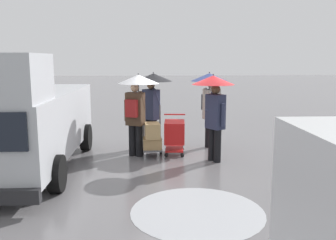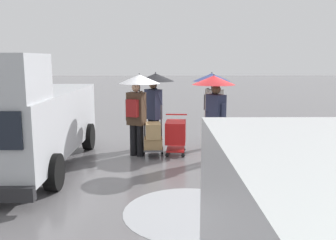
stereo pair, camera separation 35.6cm
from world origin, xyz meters
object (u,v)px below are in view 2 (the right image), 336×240
(cargo_van_parked_right, at_px, (26,119))
(pedestrian_pink_side, at_px, (155,92))
(pedestrian_far_side, at_px, (138,96))
(pedestrian_black_side, at_px, (214,97))
(pedestrian_white_side, at_px, (213,93))
(shopping_cart_vendor, at_px, (176,133))
(hand_dolly_boxes, at_px, (153,137))

(cargo_van_parked_right, xyz_separation_m, pedestrian_pink_side, (-2.88, -1.96, 0.41))
(cargo_van_parked_right, distance_m, pedestrian_pink_side, 3.51)
(pedestrian_far_side, bearing_deg, pedestrian_black_side, 163.52)
(pedestrian_white_side, bearing_deg, shopping_cart_vendor, 33.31)
(cargo_van_parked_right, bearing_deg, pedestrian_far_side, -156.36)
(shopping_cart_vendor, relative_size, pedestrian_pink_side, 0.47)
(pedestrian_black_side, relative_size, pedestrian_far_side, 1.00)
(pedestrian_black_side, bearing_deg, hand_dolly_boxes, -16.90)
(cargo_van_parked_right, height_order, pedestrian_white_side, cargo_van_parked_right)
(pedestrian_white_side, bearing_deg, cargo_van_parked_right, 23.26)
(cargo_van_parked_right, distance_m, pedestrian_white_side, 4.91)
(pedestrian_pink_side, xyz_separation_m, pedestrian_black_side, (-1.45, 1.44, 0.00))
(cargo_van_parked_right, relative_size, pedestrian_black_side, 2.51)
(pedestrian_black_side, xyz_separation_m, pedestrian_white_side, (-0.17, -1.41, -0.01))
(hand_dolly_boxes, bearing_deg, shopping_cart_vendor, -156.48)
(hand_dolly_boxes, relative_size, pedestrian_far_side, 0.61)
(shopping_cart_vendor, distance_m, hand_dolly_boxes, 0.65)
(pedestrian_pink_side, distance_m, pedestrian_white_side, 1.62)
(hand_dolly_boxes, relative_size, pedestrian_pink_side, 0.61)
(hand_dolly_boxes, height_order, pedestrian_white_side, pedestrian_white_side)
(pedestrian_pink_side, height_order, pedestrian_white_side, same)
(shopping_cart_vendor, bearing_deg, pedestrian_black_side, 141.50)
(shopping_cart_vendor, relative_size, pedestrian_white_side, 0.47)
(pedestrian_white_side, xyz_separation_m, pedestrian_far_side, (2.05, 0.86, 0.00))
(cargo_van_parked_right, xyz_separation_m, pedestrian_far_side, (-2.45, -1.07, 0.39))
(pedestrian_black_side, bearing_deg, cargo_van_parked_right, 6.86)
(shopping_cart_vendor, height_order, hand_dolly_boxes, hand_dolly_boxes)
(shopping_cart_vendor, relative_size, hand_dolly_boxes, 0.77)
(pedestrian_pink_side, bearing_deg, shopping_cart_vendor, 127.23)
(pedestrian_black_side, bearing_deg, pedestrian_pink_side, -44.83)
(hand_dolly_boxes, height_order, pedestrian_black_side, pedestrian_black_side)
(pedestrian_black_side, xyz_separation_m, pedestrian_far_side, (1.87, -0.55, -0.01))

